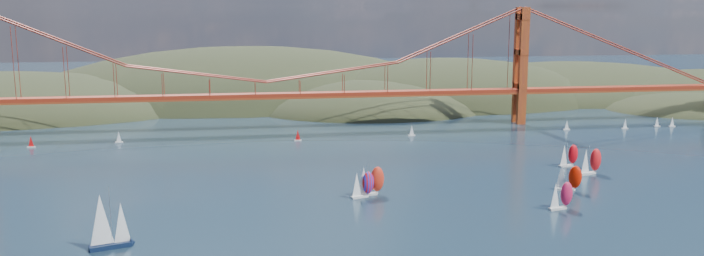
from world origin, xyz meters
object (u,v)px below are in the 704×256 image
sloop_navy (107,222)px  racer_4 (590,161)px  racer_2 (568,177)px  racer_rwb (362,184)px  racer_1 (561,195)px  racer_3 (568,155)px  racer_0 (370,180)px

sloop_navy → racer_4: sloop_navy is taller
racer_2 → racer_rwb: racer_2 is taller
racer_2 → racer_1: bearing=-99.6°
racer_2 → racer_3: size_ratio=1.03×
sloop_navy → racer_rwb: size_ratio=1.70×
racer_0 → racer_4: size_ratio=1.00×
sloop_navy → racer_3: bearing=3.6°
sloop_navy → racer_3: sloop_navy is taller
racer_1 → racer_rwb: size_ratio=1.00×
racer_3 → racer_4: bearing=-94.1°
racer_2 → racer_4: racer_4 is taller
racer_0 → racer_1: bearing=-35.0°
racer_0 → racer_2: 60.59m
racer_3 → racer_1: bearing=-132.3°
sloop_navy → racer_0: sloop_navy is taller
racer_2 → sloop_navy: bearing=-144.7°
racer_2 → racer_rwb: (-63.20, 2.21, -0.15)m
racer_1 → racer_4: (28.04, 36.37, 0.50)m
racer_0 → racer_1: size_ratio=1.12×
racer_2 → racer_4: size_ratio=0.92×
racer_2 → racer_4: bearing=68.9°
racer_1 → racer_2: (11.05, 18.09, 0.13)m
racer_1 → racer_4: bearing=38.2°
racer_0 → racer_4: racer_4 is taller
racer_1 → racer_rwb: racer_1 is taller
racer_0 → racer_4: 78.66m
racer_rwb → sloop_navy: bearing=-173.8°
racer_4 → sloop_navy: bearing=-177.1°
racer_rwb → racer_3: bearing=-1.1°
racer_1 → racer_3: size_ratio=0.99×
racer_0 → racer_3: bearing=8.2°
sloop_navy → racer_4: (145.73, 49.30, -1.86)m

